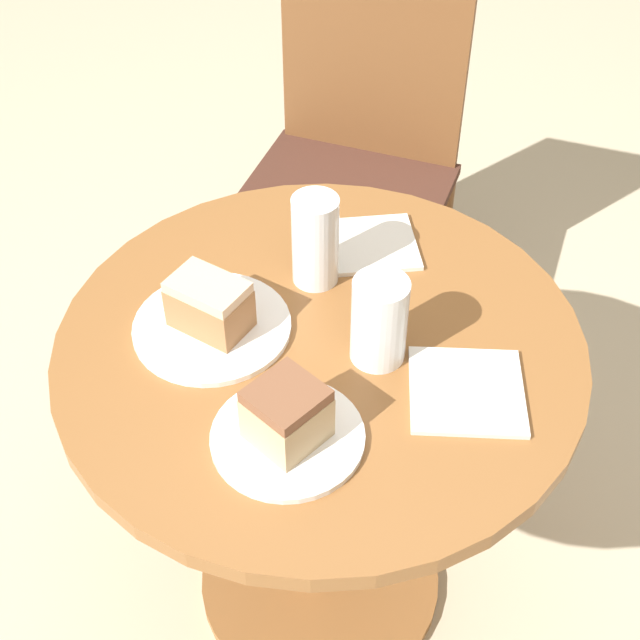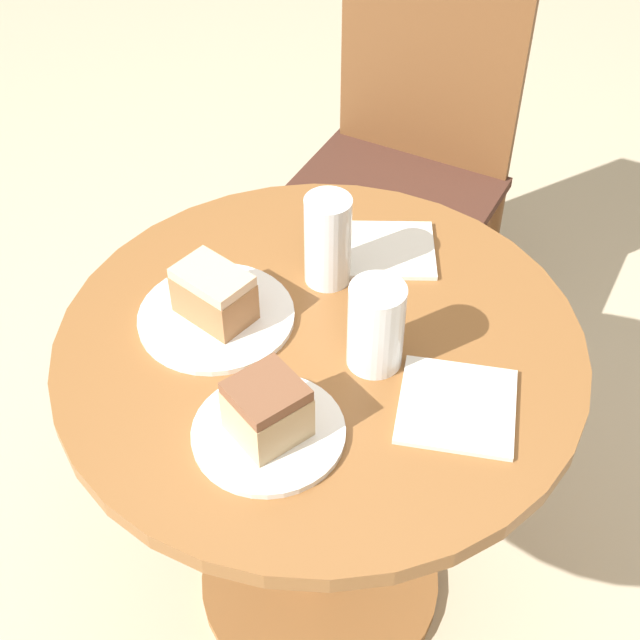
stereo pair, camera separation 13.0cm
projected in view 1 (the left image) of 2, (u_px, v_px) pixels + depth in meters
ground_plane at (320, 580)px, 1.82m from camera, size 8.00×8.00×0.00m
table at (320, 420)px, 1.46m from camera, size 0.80×0.80×0.70m
chair at (354, 159)px, 2.06m from camera, size 0.50×0.46×0.94m
plate_near at (212, 327)px, 1.34m from camera, size 0.24×0.24×0.01m
plate_far at (287, 437)px, 1.19m from camera, size 0.21×0.21×0.01m
cake_slice_near at (209, 304)px, 1.31m from camera, size 0.13×0.11×0.08m
cake_slice_far at (286, 414)px, 1.16m from camera, size 0.12×0.12×0.09m
glass_lemonade at (379, 323)px, 1.26m from camera, size 0.08×0.08×0.14m
glass_water at (315, 245)px, 1.39m from camera, size 0.07×0.07×0.15m
napkin_stack at (467, 391)px, 1.25m from camera, size 0.18×0.18×0.01m
napkin_side at (373, 244)px, 1.49m from camera, size 0.18×0.18×0.01m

